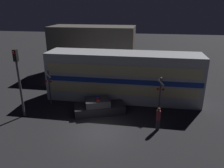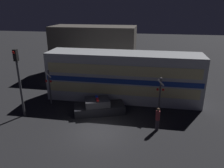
{
  "view_description": "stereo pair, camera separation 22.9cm",
  "coord_description": "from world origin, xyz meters",
  "px_view_note": "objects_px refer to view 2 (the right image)",
  "views": [
    {
      "loc": [
        3.15,
        -13.35,
        8.69
      ],
      "look_at": [
        0.2,
        4.79,
        2.06
      ],
      "focal_mm": 35.0,
      "sensor_mm": 36.0,
      "label": 1
    },
    {
      "loc": [
        3.37,
        -13.31,
        8.69
      ],
      "look_at": [
        0.2,
        4.79,
        2.06
      ],
      "focal_mm": 35.0,
      "sensor_mm": 36.0,
      "label": 2
    }
  ],
  "objects_px": {
    "train": "(123,76)",
    "crossing_signal_near": "(160,95)",
    "traffic_light_corner": "(19,76)",
    "police_car": "(99,107)",
    "pedestrian": "(158,119)"
  },
  "relations": [
    {
      "from": "train",
      "to": "crossing_signal_near",
      "type": "height_order",
      "value": "train"
    },
    {
      "from": "traffic_light_corner",
      "to": "police_car",
      "type": "bearing_deg",
      "value": 14.42
    },
    {
      "from": "police_car",
      "to": "train",
      "type": "bearing_deg",
      "value": 43.74
    },
    {
      "from": "train",
      "to": "pedestrian",
      "type": "bearing_deg",
      "value": -59.45
    },
    {
      "from": "train",
      "to": "traffic_light_corner",
      "type": "bearing_deg",
      "value": -147.16
    },
    {
      "from": "train",
      "to": "pedestrian",
      "type": "relative_size",
      "value": 7.96
    },
    {
      "from": "train",
      "to": "crossing_signal_near",
      "type": "bearing_deg",
      "value": -39.27
    },
    {
      "from": "train",
      "to": "pedestrian",
      "type": "xyz_separation_m",
      "value": [
        3.2,
        -5.43,
        -1.36
      ]
    },
    {
      "from": "police_car",
      "to": "crossing_signal_near",
      "type": "height_order",
      "value": "crossing_signal_near"
    },
    {
      "from": "crossing_signal_near",
      "to": "pedestrian",
      "type": "bearing_deg",
      "value": -94.08
    },
    {
      "from": "police_car",
      "to": "pedestrian",
      "type": "xyz_separation_m",
      "value": [
        4.86,
        -2.01,
        0.41
      ]
    },
    {
      "from": "pedestrian",
      "to": "traffic_light_corner",
      "type": "distance_m",
      "value": 11.2
    },
    {
      "from": "police_car",
      "to": "traffic_light_corner",
      "type": "relative_size",
      "value": 0.82
    },
    {
      "from": "train",
      "to": "pedestrian",
      "type": "distance_m",
      "value": 6.45
    },
    {
      "from": "police_car",
      "to": "traffic_light_corner",
      "type": "height_order",
      "value": "traffic_light_corner"
    }
  ]
}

